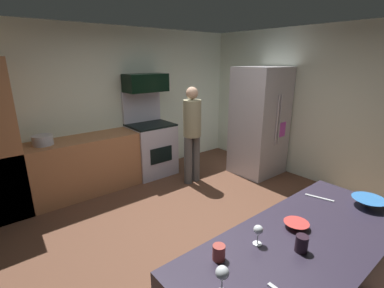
{
  "coord_description": "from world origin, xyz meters",
  "views": [
    {
      "loc": [
        -2.03,
        -2.25,
        2.07
      ],
      "look_at": [
        0.05,
        0.3,
        1.05
      ],
      "focal_mm": 25.75,
      "sensor_mm": 36.0,
      "label": 1
    }
  ],
  "objects": [
    {
      "name": "person_cook",
      "position": [
        0.79,
        1.2,
        0.92
      ],
      "size": [
        0.31,
        0.3,
        1.65
      ],
      "color": "#525252",
      "rests_on": "ground"
    },
    {
      "name": "oven_range",
      "position": [
        0.44,
        1.97,
        0.52
      ],
      "size": [
        0.76,
        0.65,
        1.52
      ],
      "color": "#BAB7C9",
      "rests_on": "ground"
    },
    {
      "name": "ground_plane",
      "position": [
        0.0,
        0.0,
        -0.01
      ],
      "size": [
        5.2,
        4.8,
        0.02
      ],
      "primitive_type": "cube",
      "color": "brown"
    },
    {
      "name": "wine_glass_mid",
      "position": [
        -1.19,
        -1.46,
        1.02
      ],
      "size": [
        0.07,
        0.07,
        0.17
      ],
      "color": "silver",
      "rests_on": "counter_island"
    },
    {
      "name": "mug_coffee",
      "position": [
        -0.57,
        -1.55,
        0.95
      ],
      "size": [
        0.08,
        0.08,
        0.11
      ],
      "primitive_type": "cylinder",
      "color": "black",
      "rests_on": "counter_island"
    },
    {
      "name": "mug_tea",
      "position": [
        -1.02,
        -1.27,
        0.95
      ],
      "size": [
        0.08,
        0.08,
        0.1
      ],
      "primitive_type": "cylinder",
      "color": "#A03D35",
      "rests_on": "counter_island"
    },
    {
      "name": "stock_pot",
      "position": [
        -1.31,
        1.98,
        0.97
      ],
      "size": [
        0.28,
        0.28,
        0.14
      ],
      "primitive_type": "cylinder",
      "color": "#B6B8C2",
      "rests_on": "lower_cabinet_run"
    },
    {
      "name": "refrigerator",
      "position": [
        2.03,
        0.78,
        0.97
      ],
      "size": [
        0.84,
        0.79,
        1.94
      ],
      "color": "#BAB6BE",
      "rests_on": "ground"
    },
    {
      "name": "mixing_bowl_small",
      "position": [
        -0.36,
        -1.39,
        0.92
      ],
      "size": [
        0.18,
        0.18,
        0.04
      ],
      "primitive_type": "cone",
      "rotation": [
        3.14,
        0.0,
        0.0
      ],
      "color": "#C93935",
      "rests_on": "counter_island"
    },
    {
      "name": "wine_glass_far",
      "position": [
        -0.73,
        -1.33,
        1.0
      ],
      "size": [
        0.06,
        0.06,
        0.14
      ],
      "color": "silver",
      "rests_on": "counter_island"
    },
    {
      "name": "wall_right",
      "position": [
        2.54,
        0.0,
        1.3
      ],
      "size": [
        0.12,
        4.8,
        2.6
      ],
      "primitive_type": "cube",
      "color": "silver",
      "rests_on": "ground"
    },
    {
      "name": "mixing_bowl_large",
      "position": [
        0.37,
        -1.61,
        0.94
      ],
      "size": [
        0.26,
        0.26,
        0.07
      ],
      "primitive_type": "cone",
      "rotation": [
        3.14,
        0.0,
        0.0
      ],
      "color": "#3170B8",
      "rests_on": "counter_island"
    },
    {
      "name": "lower_cabinet_run",
      "position": [
        -0.9,
        1.98,
        0.45
      ],
      "size": [
        2.4,
        0.6,
        0.9
      ],
      "primitive_type": "cube",
      "color": "#A96D45",
      "rests_on": "ground"
    },
    {
      "name": "knife_paring",
      "position": [
        0.2,
        -1.28,
        0.9
      ],
      "size": [
        0.09,
        0.23,
        0.01
      ],
      "primitive_type": "cube",
      "rotation": [
        0.0,
        0.0,
        1.87
      ],
      "color": "#B7BABF",
      "rests_on": "counter_island"
    },
    {
      "name": "wall_back",
      "position": [
        0.0,
        2.34,
        1.3
      ],
      "size": [
        5.2,
        0.12,
        2.6
      ],
      "primitive_type": "cube",
      "color": "silver",
      "rests_on": "ground"
    },
    {
      "name": "microwave",
      "position": [
        0.44,
        2.06,
        1.67
      ],
      "size": [
        0.74,
        0.38,
        0.31
      ],
      "primitive_type": "cube",
      "color": "black",
      "rests_on": "oven_range"
    }
  ]
}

